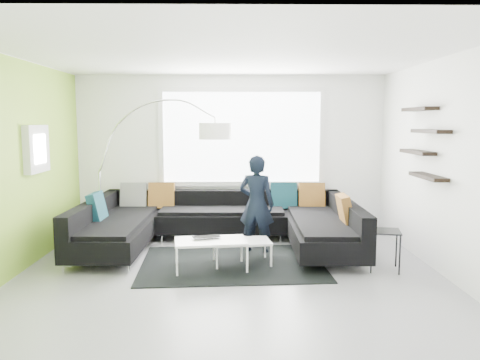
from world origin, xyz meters
name	(u,v)px	position (x,y,z in m)	size (l,w,h in m)	color
ground	(230,273)	(0.00, 0.00, 0.00)	(5.50, 5.50, 0.00)	gray
room_shell	(233,134)	(0.04, 0.21, 1.81)	(5.54, 5.04, 2.82)	white
sectional_sofa	(220,225)	(-0.16, 1.17, 0.39)	(4.18, 2.64, 0.89)	black
rug	(232,263)	(0.03, 0.41, 0.01)	(2.51, 1.82, 0.01)	black
coffee_table	(227,252)	(-0.05, 0.28, 0.20)	(1.23, 0.72, 0.40)	silver
arc_lamp	(99,172)	(-2.13, 1.63, 1.17)	(2.19, 0.84, 2.34)	silver
side_table	(384,250)	(2.06, 0.11, 0.27)	(0.39, 0.39, 0.54)	black
person	(257,204)	(0.40, 1.01, 0.74)	(0.62, 0.50, 1.48)	black
laptop	(207,238)	(-0.30, 0.21, 0.42)	(0.43, 0.34, 0.03)	black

